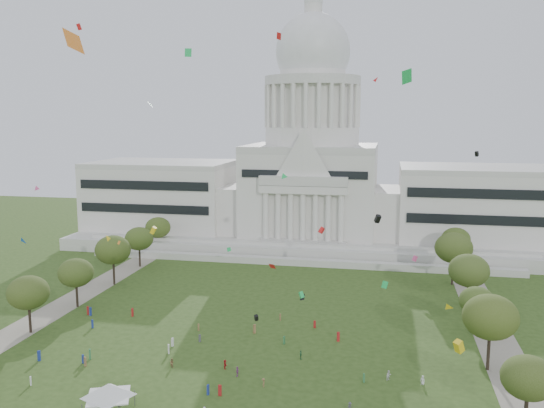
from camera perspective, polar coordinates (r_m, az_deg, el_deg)
ground at (r=97.83m, az=-5.53°, el=-18.07°), size 400.00×400.00×0.00m
capitol at (r=199.91m, az=3.92°, el=2.41°), size 160.00×64.50×91.30m
path_left at (r=142.43m, az=-20.89°, el=-9.90°), size 8.00×160.00×0.04m
path_right at (r=123.58m, az=21.44°, el=-12.79°), size 8.00×160.00×0.04m
row_tree_r_1 at (r=91.60m, az=24.05°, el=-15.46°), size 7.58×7.58×10.78m
row_tree_l_2 at (r=128.31m, az=-23.01°, el=-8.08°), size 8.42×8.42×11.97m
row_tree_r_2 at (r=108.04m, az=20.83°, el=-10.43°), size 9.55×9.55×13.58m
row_tree_l_3 at (r=141.33m, az=-18.87°, el=-6.47°), size 8.12×8.12×11.55m
row_tree_r_3 at (r=124.88m, az=19.62°, el=-9.03°), size 7.01×7.01×9.98m
row_tree_l_4 at (r=156.76m, az=-15.48°, el=-4.40°), size 9.29×9.29×13.21m
row_tree_r_4 at (r=139.14m, az=18.93°, el=-6.25°), size 9.19×9.19×13.06m
row_tree_l_5 at (r=173.78m, az=-13.03°, el=-3.37°), size 8.33×8.33×11.85m
row_tree_r_5 at (r=158.29m, az=17.56°, el=-4.17°), size 9.82×9.82×13.96m
row_tree_l_6 at (r=190.72m, az=-11.24°, el=-2.30°), size 8.19×8.19×11.64m
row_tree_r_6 at (r=176.29m, az=17.74°, el=-3.36°), size 8.42×8.42×11.97m
event_tent at (r=93.25m, az=-15.91°, el=-17.28°), size 10.98×10.98×4.72m
person_0 at (r=102.63m, az=14.70°, el=-16.52°), size 0.89×0.76×1.54m
person_2 at (r=102.77m, az=11.49°, el=-16.30°), size 0.98×0.97×1.75m
person_3 at (r=98.72m, az=-0.85°, el=-17.28°), size 0.51×0.98×1.52m
person_4 at (r=102.40m, az=-3.46°, el=-16.22°), size 0.60×1.06×1.78m
person_5 at (r=105.25m, az=-4.68°, el=-15.55°), size 1.17×1.67×1.68m
person_7 at (r=95.29m, az=-14.92°, el=-18.61°), size 0.61×0.51×1.47m
person_8 at (r=107.03m, az=-9.89°, el=-15.24°), size 0.90×0.70×1.63m
person_9 at (r=92.50m, az=7.73°, el=-19.27°), size 1.02×0.99×1.45m
person_10 at (r=108.77m, az=2.87°, el=-14.70°), size 0.73×1.07×1.67m
distant_crowd at (r=115.95m, az=-10.24°, el=-13.29°), size 62.57×42.73×1.95m
kite_swarm at (r=93.63m, az=-2.53°, el=-0.22°), size 96.26×105.97×56.94m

